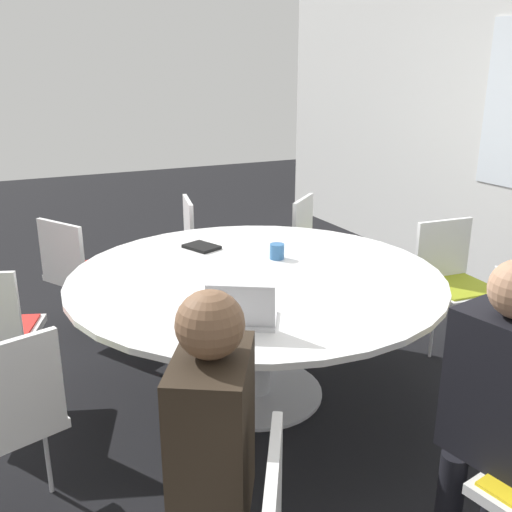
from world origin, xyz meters
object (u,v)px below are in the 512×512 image
laptop (242,314)px  spiral_notebook (202,247)px  chair_5 (206,242)px  chair_8 (0,413)px  person_1 (500,399)px  person_0 (208,446)px  chair_6 (79,268)px  coffee_cup (277,251)px  chair_4 (318,243)px  chair_3 (453,276)px

laptop → spiral_notebook: bearing=-71.0°
chair_5 → chair_8: same height
person_1 → spiral_notebook: (-2.02, -0.33, 0.04)m
person_0 → laptop: size_ratio=3.25×
chair_6 → person_1: bearing=-9.2°
person_0 → chair_5: bearing=10.1°
spiral_notebook → coffee_cup: 0.51m
laptop → spiral_notebook: (-1.14, 0.24, -0.04)m
coffee_cup → person_0: bearing=-34.9°
chair_6 → laptop: 1.83m
chair_6 → spiral_notebook: chair_6 is taller
person_1 → spiral_notebook: person_1 is taller
chair_5 → person_0: bearing=-8.4°
chair_5 → chair_6: bearing=-66.1°
chair_8 → spiral_notebook: chair_8 is taller
laptop → coffee_cup: size_ratio=4.17×
chair_4 → person_1: person_1 is taller
chair_5 → person_1: person_1 is taller
coffee_cup → chair_8: bearing=-68.1°
person_0 → spiral_notebook: size_ratio=4.85×
chair_3 → spiral_notebook: 1.65m
chair_4 → laptop: size_ratio=2.31×
spiral_notebook → chair_6: bearing=-133.7°
chair_3 → spiral_notebook: size_ratio=3.45×
person_1 → laptop: size_ratio=3.25×
person_1 → laptop: 1.06m
chair_5 → chair_8: 2.43m
person_0 → coffee_cup: size_ratio=13.54×
chair_8 → spiral_notebook: (-1.02, 1.24, 0.23)m
chair_5 → chair_6: same height
chair_3 → person_0: size_ratio=0.71×
chair_3 → chair_4: (-1.03, -0.39, 0.00)m
chair_6 → laptop: (1.76, 0.41, 0.28)m
chair_3 → spiral_notebook: bearing=-17.4°
chair_4 → chair_5: same height
chair_4 → laptop: 2.08m
chair_3 → chair_8: same height
chair_6 → laptop: size_ratio=2.31×
laptop → spiral_notebook: size_ratio=1.49×
coffee_cup → chair_4: bearing=135.3°
spiral_notebook → chair_5: bearing=157.6°
person_1 → spiral_notebook: 2.04m
person_0 → person_1: same height
chair_4 → coffee_cup: (0.80, -0.79, 0.27)m
chair_4 → laptop: (1.55, -1.36, 0.28)m
chair_6 → coffee_cup: 1.44m
chair_3 → chair_4: size_ratio=1.00×
person_0 → coffee_cup: bearing=-3.8°
chair_4 → chair_5: 0.88m
chair_6 → spiral_notebook: (0.63, 0.66, 0.23)m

